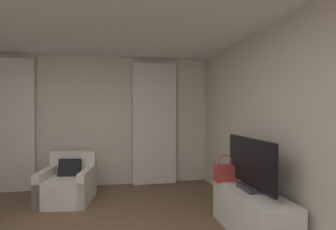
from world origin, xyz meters
name	(u,v)px	position (x,y,z in m)	size (l,w,h in m)	color
wall_window	(86,121)	(0.00, 3.03, 1.30)	(5.12, 0.06, 2.60)	beige
wall_right	(299,132)	(2.53, 0.00, 1.30)	(0.06, 6.12, 2.60)	beige
curtain_left_panel	(9,125)	(-1.38, 2.90, 1.25)	(0.90, 0.06, 2.50)	silver
curtain_right_panel	(155,124)	(1.38, 2.90, 1.25)	(0.90, 0.06, 2.50)	silver
armchair	(68,185)	(-0.21, 2.12, 0.27)	(0.90, 0.94, 0.79)	silver
tv_console	(251,213)	(2.19, 0.39, 0.28)	(0.46, 1.35, 0.56)	white
tv_flatscreen	(250,165)	(2.19, 0.43, 0.86)	(0.20, 1.08, 0.64)	#333338
handbag_primary	(225,172)	(2.06, 0.87, 0.68)	(0.30, 0.14, 0.37)	#B73833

